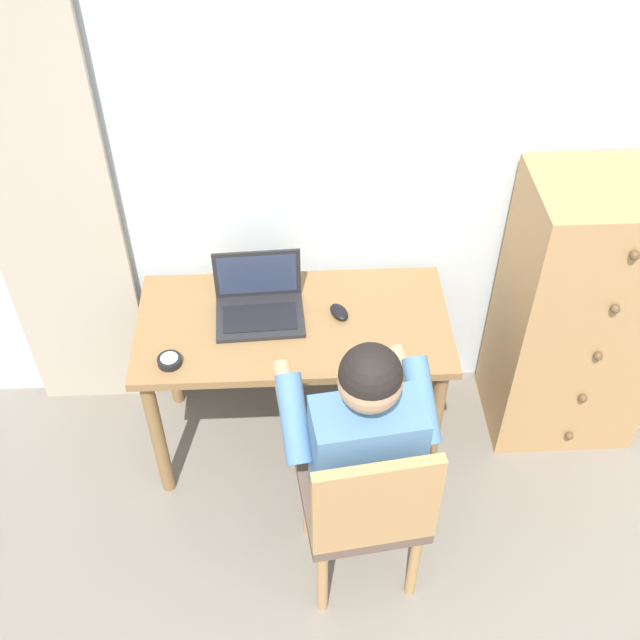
{
  "coord_description": "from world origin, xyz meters",
  "views": [
    {
      "loc": [
        -0.31,
        -0.34,
        2.81
      ],
      "look_at": [
        -0.21,
        1.73,
        0.82
      ],
      "focal_mm": 43.39,
      "sensor_mm": 36.0,
      "label": 1
    }
  ],
  "objects_px": {
    "person_seated": "(358,433)",
    "computer_mouse": "(339,312)",
    "desk": "(294,341)",
    "dresser": "(580,314)",
    "chair": "(366,507)",
    "laptop": "(259,302)",
    "desk_clock": "(170,361)"
  },
  "relations": [
    {
      "from": "person_seated",
      "to": "desk",
      "type": "bearing_deg",
      "value": 112.15
    },
    {
      "from": "desk",
      "to": "person_seated",
      "type": "relative_size",
      "value": 1.02
    },
    {
      "from": "desk",
      "to": "computer_mouse",
      "type": "distance_m",
      "value": 0.22
    },
    {
      "from": "person_seated",
      "to": "laptop",
      "type": "distance_m",
      "value": 0.68
    },
    {
      "from": "desk",
      "to": "dresser",
      "type": "bearing_deg",
      "value": 4.16
    },
    {
      "from": "desk",
      "to": "desk_clock",
      "type": "bearing_deg",
      "value": -156.32
    },
    {
      "from": "computer_mouse",
      "to": "dresser",
      "type": "bearing_deg",
      "value": -21.05
    },
    {
      "from": "chair",
      "to": "desk_clock",
      "type": "bearing_deg",
      "value": 144.16
    },
    {
      "from": "dresser",
      "to": "person_seated",
      "type": "xyz_separation_m",
      "value": [
        -0.97,
        -0.6,
        0.04
      ]
    },
    {
      "from": "desk",
      "to": "chair",
      "type": "xyz_separation_m",
      "value": [
        0.23,
        -0.7,
        -0.12
      ]
    },
    {
      "from": "chair",
      "to": "desk_clock",
      "type": "height_order",
      "value": "chair"
    },
    {
      "from": "desk",
      "to": "person_seated",
      "type": "xyz_separation_m",
      "value": [
        0.21,
        -0.52,
        0.06
      ]
    },
    {
      "from": "dresser",
      "to": "laptop",
      "type": "xyz_separation_m",
      "value": [
        -1.31,
        -0.02,
        0.14
      ]
    },
    {
      "from": "person_seated",
      "to": "desk_clock",
      "type": "relative_size",
      "value": 13.29
    },
    {
      "from": "dresser",
      "to": "computer_mouse",
      "type": "bearing_deg",
      "value": -176.71
    },
    {
      "from": "person_seated",
      "to": "computer_mouse",
      "type": "xyz_separation_m",
      "value": [
        -0.03,
        0.55,
        0.06
      ]
    },
    {
      "from": "dresser",
      "to": "desk_clock",
      "type": "xyz_separation_m",
      "value": [
        -1.64,
        -0.29,
        0.11
      ]
    },
    {
      "from": "person_seated",
      "to": "desk_clock",
      "type": "distance_m",
      "value": 0.74
    },
    {
      "from": "desk",
      "to": "computer_mouse",
      "type": "height_order",
      "value": "computer_mouse"
    },
    {
      "from": "desk",
      "to": "desk_clock",
      "type": "relative_size",
      "value": 13.59
    },
    {
      "from": "desk",
      "to": "laptop",
      "type": "xyz_separation_m",
      "value": [
        -0.13,
        0.06,
        0.16
      ]
    },
    {
      "from": "desk_clock",
      "to": "computer_mouse",
      "type": "bearing_deg",
      "value": 19.75
    },
    {
      "from": "dresser",
      "to": "person_seated",
      "type": "relative_size",
      "value": 1.05
    },
    {
      "from": "chair",
      "to": "laptop",
      "type": "height_order",
      "value": "laptop"
    },
    {
      "from": "desk",
      "to": "laptop",
      "type": "relative_size",
      "value": 3.49
    },
    {
      "from": "laptop",
      "to": "computer_mouse",
      "type": "xyz_separation_m",
      "value": [
        0.31,
        -0.03,
        -0.04
      ]
    },
    {
      "from": "laptop",
      "to": "desk_clock",
      "type": "height_order",
      "value": "laptop"
    },
    {
      "from": "chair",
      "to": "person_seated",
      "type": "distance_m",
      "value": 0.26
    },
    {
      "from": "dresser",
      "to": "laptop",
      "type": "relative_size",
      "value": 3.59
    },
    {
      "from": "chair",
      "to": "laptop",
      "type": "bearing_deg",
      "value": 115.47
    },
    {
      "from": "computer_mouse",
      "to": "desk_clock",
      "type": "height_order",
      "value": "computer_mouse"
    },
    {
      "from": "chair",
      "to": "person_seated",
      "type": "xyz_separation_m",
      "value": [
        -0.02,
        0.18,
        0.18
      ]
    }
  ]
}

